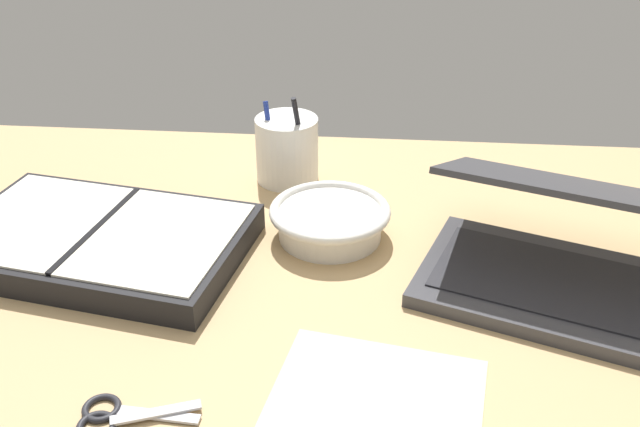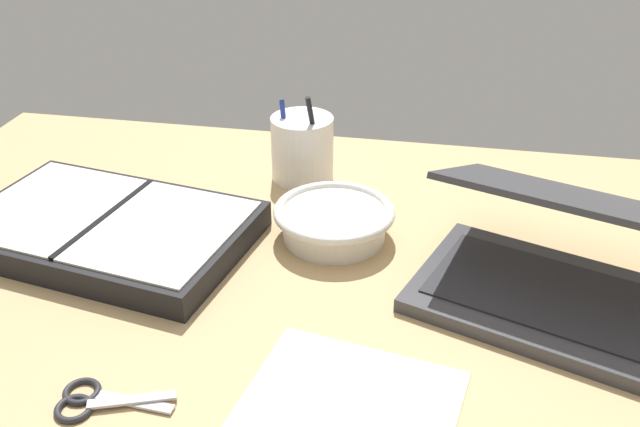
{
  "view_description": "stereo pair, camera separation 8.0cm",
  "coord_description": "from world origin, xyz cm",
  "px_view_note": "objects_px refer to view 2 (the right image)",
  "views": [
    {
      "loc": [
        4.06,
        -68.99,
        54.2
      ],
      "look_at": [
        -2.87,
        9.69,
        9.0
      ],
      "focal_mm": 40.0,
      "sensor_mm": 36.0,
      "label": 1
    },
    {
      "loc": [
        11.94,
        -67.9,
        54.2
      ],
      "look_at": [
        -2.87,
        9.69,
        9.0
      ],
      "focal_mm": 40.0,
      "sensor_mm": 36.0,
      "label": 2
    }
  ],
  "objects_px": {
    "bowl": "(334,220)",
    "planner": "(107,229)",
    "laptop": "(557,264)",
    "pen_cup": "(302,148)",
    "scissors": "(90,400)"
  },
  "relations": [
    {
      "from": "bowl",
      "to": "laptop",
      "type": "bearing_deg",
      "value": -16.72
    },
    {
      "from": "bowl",
      "to": "pen_cup",
      "type": "height_order",
      "value": "pen_cup"
    },
    {
      "from": "laptop",
      "to": "bowl",
      "type": "height_order",
      "value": "laptop"
    },
    {
      "from": "pen_cup",
      "to": "scissors",
      "type": "xyz_separation_m",
      "value": [
        -0.11,
        -0.53,
        -0.05
      ]
    },
    {
      "from": "bowl",
      "to": "planner",
      "type": "relative_size",
      "value": 0.4
    },
    {
      "from": "laptop",
      "to": "bowl",
      "type": "relative_size",
      "value": 2.27
    },
    {
      "from": "laptop",
      "to": "planner",
      "type": "distance_m",
      "value": 0.59
    },
    {
      "from": "bowl",
      "to": "scissors",
      "type": "bearing_deg",
      "value": -117.42
    },
    {
      "from": "laptop",
      "to": "planner",
      "type": "relative_size",
      "value": 0.91
    },
    {
      "from": "bowl",
      "to": "planner",
      "type": "xyz_separation_m",
      "value": [
        -0.3,
        -0.07,
        -0.01
      ]
    },
    {
      "from": "bowl",
      "to": "planner",
      "type": "height_order",
      "value": "bowl"
    },
    {
      "from": "laptop",
      "to": "scissors",
      "type": "distance_m",
      "value": 0.55
    },
    {
      "from": "bowl",
      "to": "planner",
      "type": "bearing_deg",
      "value": -167.33
    },
    {
      "from": "pen_cup",
      "to": "bowl",
      "type": "bearing_deg",
      "value": -64.65
    },
    {
      "from": "pen_cup",
      "to": "planner",
      "type": "relative_size",
      "value": 0.36
    }
  ]
}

